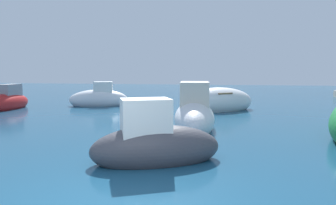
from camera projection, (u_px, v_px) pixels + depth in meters
name	position (u px, v px, depth m)	size (l,w,h in m)	color
moored_boat_1	(8.00, 102.00, 16.76)	(1.35, 3.36, 1.58)	#B21E1E
moored_boat_2	(194.00, 115.00, 11.18)	(1.78, 3.81, 1.96)	white
moored_boat_3	(218.00, 102.00, 16.09)	(4.40, 3.86, 1.55)	white
moored_boat_4	(99.00, 99.00, 18.29)	(3.68, 2.30, 1.69)	white
moored_boat_5	(155.00, 144.00, 7.11)	(3.25, 2.35, 1.72)	#3F3F47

